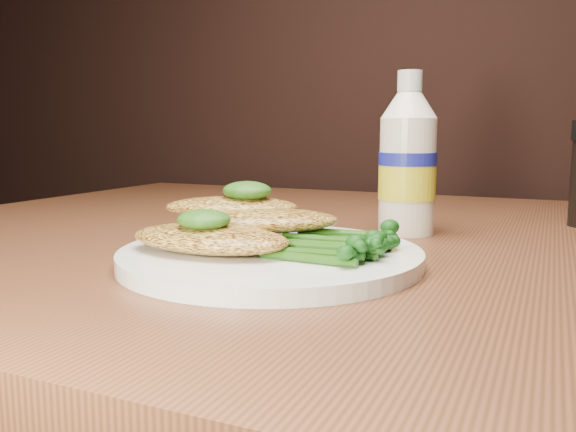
% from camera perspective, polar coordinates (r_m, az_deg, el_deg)
% --- Properties ---
extents(plate, '(0.24, 0.24, 0.01)m').
position_cam_1_polar(plate, '(0.48, -1.68, -3.89)').
color(plate, white).
rests_on(plate, dining_table).
extents(chicken_front, '(0.13, 0.07, 0.02)m').
position_cam_1_polar(chicken_front, '(0.46, -7.55, -2.17)').
color(chicken_front, gold).
rests_on(chicken_front, plate).
extents(chicken_mid, '(0.14, 0.11, 0.02)m').
position_cam_1_polar(chicken_mid, '(0.50, -2.41, -0.42)').
color(chicken_mid, gold).
rests_on(chicken_mid, plate).
extents(chicken_back, '(0.13, 0.10, 0.02)m').
position_cam_1_polar(chicken_back, '(0.53, -5.45, 0.88)').
color(chicken_back, gold).
rests_on(chicken_back, plate).
extents(pesto_front, '(0.04, 0.04, 0.02)m').
position_cam_1_polar(pesto_front, '(0.46, -8.09, -0.35)').
color(pesto_front, black).
rests_on(pesto_front, chicken_front).
extents(pesto_back, '(0.05, 0.05, 0.02)m').
position_cam_1_polar(pesto_back, '(0.52, -3.95, 2.44)').
color(pesto_back, black).
rests_on(pesto_back, chicken_back).
extents(broccolini_bundle, '(0.13, 0.12, 0.02)m').
position_cam_1_polar(broccolini_bundle, '(0.46, 3.92, -2.48)').
color(broccolini_bundle, '#235412').
rests_on(broccolini_bundle, plate).
extents(mayo_bottle, '(0.07, 0.07, 0.16)m').
position_cam_1_polar(mayo_bottle, '(0.62, 11.44, 5.91)').
color(mayo_bottle, white).
rests_on(mayo_bottle, dining_table).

